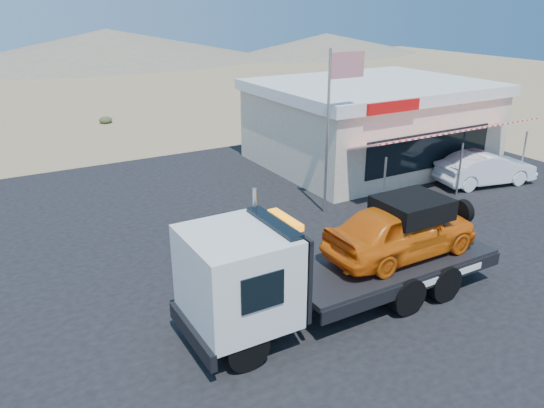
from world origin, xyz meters
The scene contains 6 objects.
ground centered at (0.00, 0.00, 0.00)m, with size 120.00×120.00×0.00m, color #977E56.
asphalt_lot centered at (2.00, 3.00, 0.01)m, with size 32.00×24.00×0.02m, color black.
tow_truck centered at (1.18, -1.12, 1.56)m, with size 8.68×2.57×2.90m.
white_sedan centered at (12.62, 3.70, 0.74)m, with size 1.52×4.35×1.43m, color white.
jerky_store centered at (10.50, 8.97, 1.99)m, with size 10.40×9.97×3.90m.
flagpole centered at (4.93, 4.50, 3.76)m, with size 1.55×0.10×6.00m.
Camera 1 is at (-6.35, -10.66, 7.58)m, focal length 35.00 mm.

